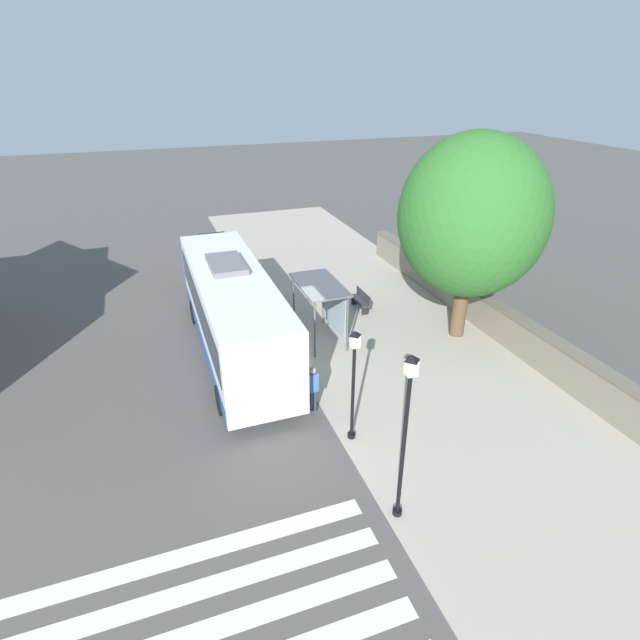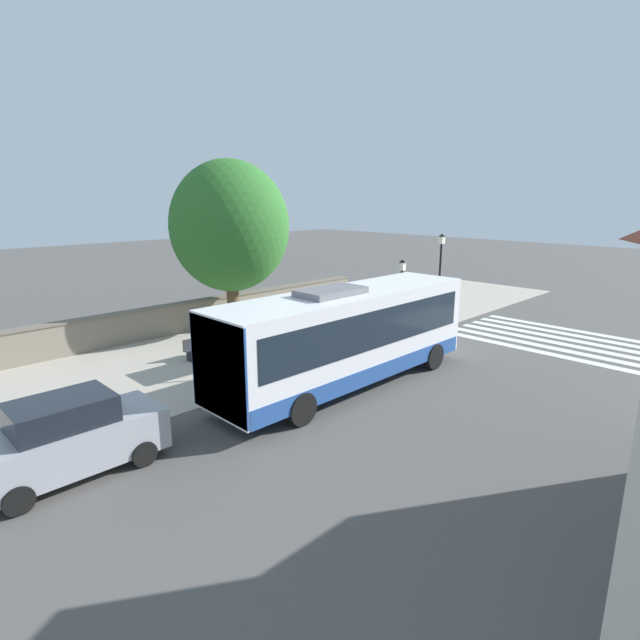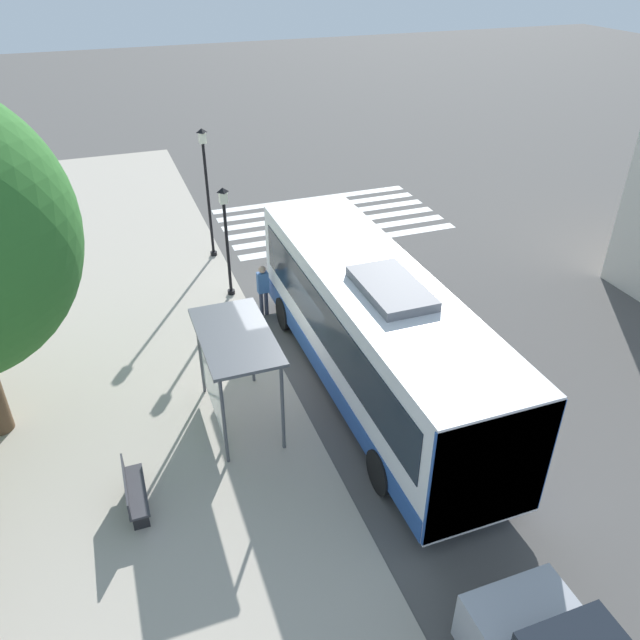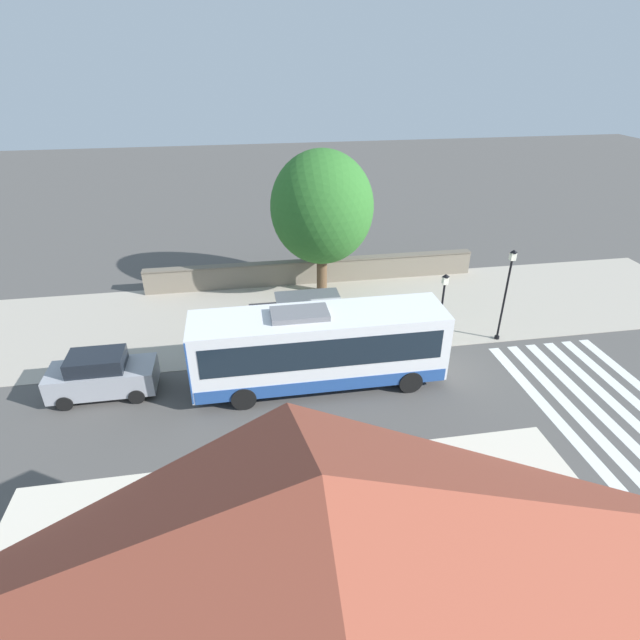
{
  "view_description": "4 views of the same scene",
  "coord_description": "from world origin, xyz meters",
  "px_view_note": "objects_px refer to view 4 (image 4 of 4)",
  "views": [
    {
      "loc": [
        4.56,
        15.77,
        10.08
      ],
      "look_at": [
        -1.58,
        -1.34,
        0.86
      ],
      "focal_mm": 28.0,
      "sensor_mm": 36.0,
      "label": 1
    },
    {
      "loc": [
        12.95,
        -13.6,
        6.44
      ],
      "look_at": [
        -1.52,
        0.76,
        1.39
      ],
      "focal_mm": 28.0,
      "sensor_mm": 36.0,
      "label": 2
    },
    {
      "loc": [
        -3.79,
        -13.08,
        10.21
      ],
      "look_at": [
        1.21,
        0.61,
        1.14
      ],
      "focal_mm": 35.0,
      "sensor_mm": 36.0,
      "label": 3
    },
    {
      "loc": [
        19.26,
        -4.2,
        12.7
      ],
      "look_at": [
        0.41,
        -1.07,
        2.26
      ],
      "focal_mm": 28.0,
      "sensor_mm": 36.0,
      "label": 4
    }
  ],
  "objects_px": {
    "pedestrian": "(411,336)",
    "street_lamp_far": "(442,303)",
    "shade_tree": "(322,208)",
    "parked_car_behind_bus": "(102,375)",
    "street_lamp_near": "(506,288)",
    "bench": "(264,311)",
    "bus": "(319,347)",
    "bus_shelter": "(307,304)"
  },
  "relations": [
    {
      "from": "pedestrian",
      "to": "street_lamp_near",
      "type": "relative_size",
      "value": 0.36
    },
    {
      "from": "pedestrian",
      "to": "shade_tree",
      "type": "height_order",
      "value": "shade_tree"
    },
    {
      "from": "bench",
      "to": "parked_car_behind_bus",
      "type": "height_order",
      "value": "parked_car_behind_bus"
    },
    {
      "from": "street_lamp_near",
      "to": "shade_tree",
      "type": "relative_size",
      "value": 0.57
    },
    {
      "from": "pedestrian",
      "to": "street_lamp_far",
      "type": "relative_size",
      "value": 0.46
    },
    {
      "from": "street_lamp_near",
      "to": "bus_shelter",
      "type": "bearing_deg",
      "value": -98.5
    },
    {
      "from": "bench",
      "to": "street_lamp_near",
      "type": "relative_size",
      "value": 0.32
    },
    {
      "from": "street_lamp_near",
      "to": "street_lamp_far",
      "type": "xyz_separation_m",
      "value": [
        -0.06,
        -3.09,
        -0.56
      ]
    },
    {
      "from": "street_lamp_far",
      "to": "street_lamp_near",
      "type": "bearing_deg",
      "value": 88.93
    },
    {
      "from": "parked_car_behind_bus",
      "to": "street_lamp_near",
      "type": "bearing_deg",
      "value": 94.78
    },
    {
      "from": "parked_car_behind_bus",
      "to": "shade_tree",
      "type": "bearing_deg",
      "value": 128.29
    },
    {
      "from": "pedestrian",
      "to": "street_lamp_far",
      "type": "xyz_separation_m",
      "value": [
        -0.68,
        1.63,
        1.21
      ]
    },
    {
      "from": "street_lamp_far",
      "to": "shade_tree",
      "type": "bearing_deg",
      "value": -145.81
    },
    {
      "from": "bench",
      "to": "street_lamp_far",
      "type": "relative_size",
      "value": 0.41
    },
    {
      "from": "bus",
      "to": "street_lamp_near",
      "type": "height_order",
      "value": "street_lamp_near"
    },
    {
      "from": "street_lamp_far",
      "to": "parked_car_behind_bus",
      "type": "bearing_deg",
      "value": -84.03
    },
    {
      "from": "street_lamp_near",
      "to": "street_lamp_far",
      "type": "height_order",
      "value": "street_lamp_near"
    },
    {
      "from": "shade_tree",
      "to": "parked_car_behind_bus",
      "type": "distance_m",
      "value": 14.05
    },
    {
      "from": "bus",
      "to": "shade_tree",
      "type": "height_order",
      "value": "shade_tree"
    },
    {
      "from": "street_lamp_near",
      "to": "parked_car_behind_bus",
      "type": "bearing_deg",
      "value": -85.22
    },
    {
      "from": "shade_tree",
      "to": "bench",
      "type": "bearing_deg",
      "value": -52.07
    },
    {
      "from": "bus_shelter",
      "to": "shade_tree",
      "type": "xyz_separation_m",
      "value": [
        -5.41,
        1.61,
        3.01
      ]
    },
    {
      "from": "bench",
      "to": "shade_tree",
      "type": "height_order",
      "value": "shade_tree"
    },
    {
      "from": "bus",
      "to": "bench",
      "type": "height_order",
      "value": "bus"
    },
    {
      "from": "bus",
      "to": "street_lamp_near",
      "type": "bearing_deg",
      "value": 103.36
    },
    {
      "from": "bus",
      "to": "shade_tree",
      "type": "relative_size",
      "value": 1.28
    },
    {
      "from": "bus",
      "to": "pedestrian",
      "type": "bearing_deg",
      "value": 109.08
    },
    {
      "from": "street_lamp_far",
      "to": "parked_car_behind_bus",
      "type": "distance_m",
      "value": 15.26
    },
    {
      "from": "shade_tree",
      "to": "pedestrian",
      "type": "bearing_deg",
      "value": 21.7
    },
    {
      "from": "bench",
      "to": "shade_tree",
      "type": "xyz_separation_m",
      "value": [
        -2.8,
        3.6,
        4.58
      ]
    },
    {
      "from": "bench",
      "to": "shade_tree",
      "type": "relative_size",
      "value": 0.18
    },
    {
      "from": "shade_tree",
      "to": "street_lamp_far",
      "type": "bearing_deg",
      "value": 34.19
    },
    {
      "from": "shade_tree",
      "to": "parked_car_behind_bus",
      "type": "height_order",
      "value": "shade_tree"
    },
    {
      "from": "shade_tree",
      "to": "parked_car_behind_bus",
      "type": "xyz_separation_m",
      "value": [
        8.33,
        -10.55,
        -4.11
      ]
    },
    {
      "from": "shade_tree",
      "to": "street_lamp_near",
      "type": "bearing_deg",
      "value": 48.44
    },
    {
      "from": "bus_shelter",
      "to": "parked_car_behind_bus",
      "type": "xyz_separation_m",
      "value": [
        2.91,
        -8.94,
        -1.1
      ]
    },
    {
      "from": "parked_car_behind_bus",
      "to": "bus_shelter",
      "type": "bearing_deg",
      "value": 108.05
    },
    {
      "from": "bus_shelter",
      "to": "street_lamp_far",
      "type": "relative_size",
      "value": 0.82
    },
    {
      "from": "bus_shelter",
      "to": "street_lamp_near",
      "type": "relative_size",
      "value": 0.64
    },
    {
      "from": "parked_car_behind_bus",
      "to": "street_lamp_far",
      "type": "bearing_deg",
      "value": 95.97
    },
    {
      "from": "bus",
      "to": "shade_tree",
      "type": "bearing_deg",
      "value": 169.59
    },
    {
      "from": "pedestrian",
      "to": "bench",
      "type": "height_order",
      "value": "pedestrian"
    }
  ]
}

